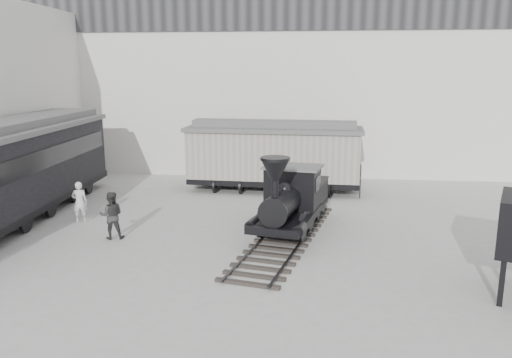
# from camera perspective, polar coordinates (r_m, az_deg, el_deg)

# --- Properties ---
(ground) EXTENTS (90.00, 90.00, 0.00)m
(ground) POSITION_cam_1_polar(r_m,az_deg,el_deg) (15.21, -1.84, -10.56)
(ground) COLOR #9E9E9B
(north_wall) EXTENTS (34.00, 2.51, 11.00)m
(north_wall) POSITION_cam_1_polar(r_m,az_deg,el_deg) (28.94, 2.18, 11.57)
(north_wall) COLOR silver
(north_wall) RESTS_ON ground
(locomotive) EXTENTS (3.72, 9.02, 3.12)m
(locomotive) POSITION_cam_1_polar(r_m,az_deg,el_deg) (18.34, 3.94, -2.77)
(locomotive) COLOR black
(locomotive) RESTS_ON ground
(boxcar) EXTENTS (8.76, 3.15, 3.54)m
(boxcar) POSITION_cam_1_polar(r_m,az_deg,el_deg) (24.74, 2.01, 2.84)
(boxcar) COLOR black
(boxcar) RESTS_ON ground
(passenger_coach) EXTENTS (3.62, 14.07, 3.73)m
(passenger_coach) POSITION_cam_1_polar(r_m,az_deg,el_deg) (21.93, -25.91, 0.94)
(passenger_coach) COLOR black
(passenger_coach) RESTS_ON ground
(visitor_a) EXTENTS (0.68, 0.54, 1.65)m
(visitor_a) POSITION_cam_1_polar(r_m,az_deg,el_deg) (20.94, -19.51, -2.49)
(visitor_a) COLOR silver
(visitor_a) RESTS_ON ground
(visitor_b) EXTENTS (0.98, 0.85, 1.72)m
(visitor_b) POSITION_cam_1_polar(r_m,az_deg,el_deg) (18.54, -16.19, -4.02)
(visitor_b) COLOR #303030
(visitor_b) RESTS_ON ground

